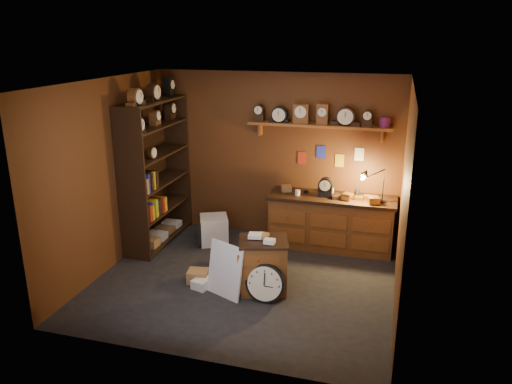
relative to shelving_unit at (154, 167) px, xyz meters
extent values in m
plane|color=black|center=(1.79, -0.98, -1.25)|extent=(4.00, 4.00, 0.00)
cube|color=#572F14|center=(1.79, 0.82, 0.10)|extent=(4.00, 0.02, 2.70)
cube|color=#572F14|center=(1.79, -2.78, 0.10)|extent=(4.00, 0.02, 2.70)
cube|color=#572F14|center=(-0.21, -0.98, 0.10)|extent=(0.02, 3.60, 2.70)
cube|color=#572F14|center=(3.79, -0.98, 0.10)|extent=(0.02, 3.60, 2.70)
cube|color=beige|center=(1.79, -0.98, 1.45)|extent=(4.00, 3.60, 0.02)
cube|color=brown|center=(2.49, 0.67, 0.67)|extent=(2.20, 0.30, 0.04)
cube|color=brown|center=(1.54, 0.74, 0.55)|extent=(0.04, 0.16, 0.20)
cube|color=brown|center=(3.44, 0.74, 0.55)|extent=(0.04, 0.16, 0.20)
cylinder|color=#B21419|center=(3.47, 0.67, 0.76)|extent=(0.16, 0.16, 0.15)
cube|color=maroon|center=(1.94, 0.81, 0.10)|extent=(0.14, 0.01, 0.20)
cube|color=#1B2399|center=(2.24, 0.81, 0.22)|extent=(0.14, 0.01, 0.20)
cube|color=#B79C16|center=(2.54, 0.81, 0.10)|extent=(0.14, 0.01, 0.20)
cube|color=silver|center=(2.84, 0.81, 0.22)|extent=(0.14, 0.01, 0.20)
cube|color=black|center=(-0.19, 0.00, -0.10)|extent=(0.03, 1.60, 2.30)
cube|color=black|center=(0.04, -0.78, -0.10)|extent=(0.45, 0.03, 2.30)
cube|color=black|center=(0.04, 0.78, -0.10)|extent=(0.45, 0.03, 2.30)
cube|color=black|center=(0.04, 0.00, -1.20)|extent=(0.43, 1.54, 0.03)
cube|color=black|center=(0.04, 0.00, -0.70)|extent=(0.43, 1.54, 0.03)
cube|color=black|center=(0.04, 0.00, -0.25)|extent=(0.43, 1.54, 0.03)
cube|color=black|center=(0.04, 0.00, 0.20)|extent=(0.43, 1.54, 0.03)
cube|color=black|center=(0.04, 0.00, 0.65)|extent=(0.43, 1.54, 0.03)
cube|color=black|center=(0.04, 0.00, 1.03)|extent=(0.43, 1.54, 0.03)
cube|color=brown|center=(2.77, 0.50, -0.85)|extent=(1.90, 0.60, 0.80)
cube|color=black|center=(2.77, 0.50, -0.43)|extent=(1.96, 0.66, 0.05)
cube|color=brown|center=(2.77, 0.20, -0.85)|extent=(1.82, 0.02, 0.52)
cylinder|color=black|center=(3.52, 0.45, -0.39)|extent=(0.12, 0.12, 0.02)
cylinder|color=black|center=(3.52, 0.45, -0.20)|extent=(0.02, 0.02, 0.38)
cylinder|color=black|center=(3.40, 0.42, 0.04)|extent=(0.27, 0.09, 0.14)
cone|color=black|center=(3.26, 0.39, 0.00)|extent=(0.18, 0.14, 0.18)
cube|color=brown|center=(2.10, -1.15, -0.91)|extent=(0.71, 0.64, 0.69)
cube|color=black|center=(2.10, -1.15, -0.55)|extent=(0.76, 0.69, 0.03)
cube|color=brown|center=(2.10, -1.40, -0.91)|extent=(0.51, 0.17, 0.58)
cylinder|color=black|center=(2.20, -1.42, -1.00)|extent=(0.51, 0.16, 0.51)
cylinder|color=#EFE4BF|center=(2.20, -1.46, -1.00)|extent=(0.45, 0.10, 0.44)
cube|color=black|center=(2.20, -1.46, -0.93)|extent=(0.01, 0.04, 0.16)
cube|color=black|center=(2.26, -1.46, -1.02)|extent=(0.11, 0.01, 0.01)
cube|color=silver|center=(1.66, -1.41, -1.25)|extent=(0.56, 0.36, 0.72)
cube|color=silver|center=(0.93, 0.15, -1.03)|extent=(0.57, 0.57, 0.45)
cube|color=black|center=(0.93, -0.08, -1.03)|extent=(0.34, 0.17, 0.36)
cube|color=olive|center=(1.19, -1.18, -1.17)|extent=(0.31, 0.28, 0.17)
cube|color=white|center=(1.30, -1.31, -1.19)|extent=(0.27, 0.30, 0.12)
cube|color=olive|center=(1.40, -0.51, -1.17)|extent=(0.30, 0.30, 0.17)
camera|label=1|loc=(3.64, -6.90, 2.02)|focal=35.00mm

